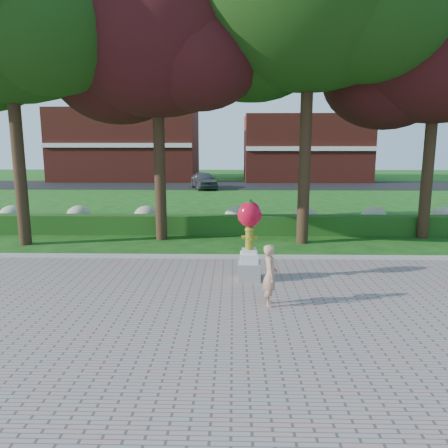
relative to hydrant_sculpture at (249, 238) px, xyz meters
name	(u,v)px	position (x,y,z in m)	size (l,w,h in m)	color
ground	(201,289)	(-1.30, -0.74, -1.24)	(100.00, 100.00, 0.00)	#154711
walkway	(183,365)	(-1.30, -4.74, -1.22)	(40.00, 14.00, 0.04)	gray
curb	(207,257)	(-1.30, 2.26, -1.16)	(40.00, 0.18, 0.15)	#ADADA5
lawn_hedge	(213,225)	(-1.30, 6.26, -0.84)	(24.00, 0.70, 0.80)	#174413
hydrangea_row	(227,217)	(-0.72, 7.26, -0.69)	(20.10, 1.10, 0.99)	#9EA37D
street	(224,185)	(-1.30, 27.26, -1.23)	(50.00, 8.00, 0.02)	black
building_left	(127,145)	(-11.30, 33.26, 2.26)	(14.00, 8.00, 7.00)	maroon
building_right	(304,148)	(6.70, 33.26, 1.96)	(12.00, 8.00, 6.40)	maroon
tree_far_left	(5,20)	(-8.41, 4.35, 6.73)	(9.00, 7.68, 11.66)	black
tree_mid_left	(154,46)	(-3.40, 5.34, 6.06)	(8.25, 7.04, 10.69)	black
tree_mid_right	(306,2)	(2.08, 4.85, 7.39)	(9.75, 8.32, 12.64)	black
tree_far_right	(434,57)	(7.11, 5.84, 5.73)	(7.88, 6.72, 10.21)	black
hydrant_sculpture	(249,238)	(0.00, 0.00, 0.00)	(0.66, 0.61, 2.26)	gray
woman	(270,275)	(0.42, -1.92, -0.47)	(0.53, 0.35, 1.46)	tan
parked_car	(204,180)	(-2.89, 24.26, -0.52)	(1.64, 4.08, 1.39)	#42444A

